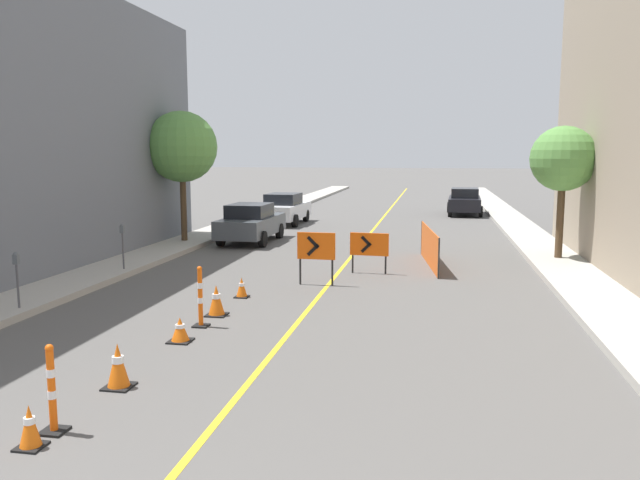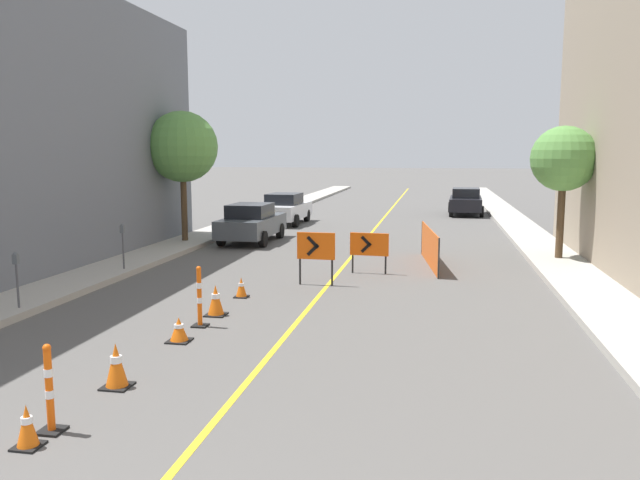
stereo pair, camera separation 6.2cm
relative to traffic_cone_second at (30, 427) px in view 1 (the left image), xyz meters
The scene contains 20 objects.
lane_stripe 27.04m from the traffic_cone_second, 85.71° to the left, with size 0.12×62.58×0.01m.
sidewalk_left 27.40m from the traffic_cone_second, 100.21° to the left, with size 1.80×62.58×0.17m.
sidewalk_right 28.40m from the traffic_cone_second, 71.73° to the left, with size 1.80×62.58×0.17m.
traffic_cone_second is the anchor object (origin of this frame).
traffic_cone_third 2.07m from the traffic_cone_second, 87.73° to the left, with size 0.43×0.43×0.71m.
traffic_cone_fourth 4.49m from the traffic_cone_second, 89.05° to the left, with size 0.44×0.44×0.48m.
traffic_cone_fifth 6.51m from the traffic_cone_second, 89.20° to the left, with size 0.46×0.46×0.70m.
traffic_cone_farthest 8.32m from the traffic_cone_second, 89.24° to the left, with size 0.34×0.34×0.51m.
delineator_post_front 0.51m from the traffic_cone_second, 86.35° to the left, with size 0.32×0.32×1.20m.
delineator_post_rear 5.59m from the traffic_cone_second, 89.19° to the left, with size 0.31×0.31×1.30m.
arrow_barricade_primary 10.30m from the traffic_cone_second, 80.51° to the left, with size 1.07×0.10×1.47m.
arrow_barricade_secondary 12.44m from the traffic_cone_second, 76.21° to the left, with size 1.18×0.16×1.24m.
safety_mesh_fence 14.62m from the traffic_cone_second, 71.05° to the left, with size 0.63×4.51×1.21m.
parked_car_curb_near 18.08m from the traffic_cone_second, 97.99° to the left, with size 1.94×4.34×1.59m.
parked_car_curb_mid 24.67m from the traffic_cone_second, 96.34° to the left, with size 1.99×4.38×1.59m.
parked_car_curb_far 31.82m from the traffic_cone_second, 77.99° to the left, with size 1.98×4.37×1.59m.
parking_meter_near_curb 7.19m from the traffic_cone_second, 127.01° to the left, with size 0.12×0.11×1.28m.
parking_meter_far_curb 11.43m from the traffic_cone_second, 112.18° to the left, with size 0.12×0.11×1.37m.
street_tree_left_near 17.84m from the traffic_cone_second, 106.44° to the left, with size 2.78×2.78×5.10m.
street_tree_right_near 17.86m from the traffic_cone_second, 59.24° to the left, with size 2.14×2.14×4.35m.
Camera 1 is at (2.86, -2.24, 3.65)m, focal length 35.00 mm.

